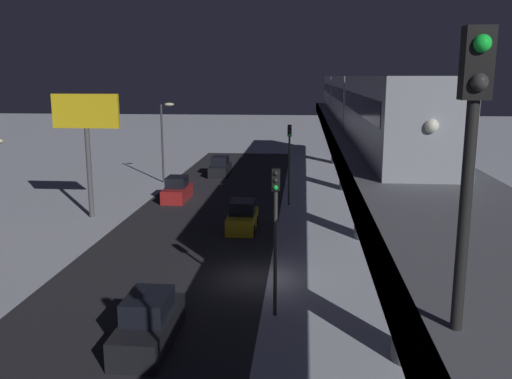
{
  "coord_description": "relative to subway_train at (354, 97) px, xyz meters",
  "views": [
    {
      "loc": [
        -2.41,
        26.36,
        10.11
      ],
      "look_at": [
        1.28,
        -15.87,
        1.33
      ],
      "focal_mm": 38.48,
      "sensor_mm": 36.0,
      "label": 1
    }
  ],
  "objects": [
    {
      "name": "sedan_yellow",
      "position": [
        8.0,
        9.86,
        -7.71
      ],
      "size": [
        1.91,
        4.16,
        1.97
      ],
      "rotation": [
        0.0,
        0.0,
        3.14
      ],
      "color": "gold",
      "rests_on": "ground_plane"
    },
    {
      "name": "commercial_billboard",
      "position": [
        19.34,
        7.57,
        -1.66
      ],
      "size": [
        4.8,
        0.36,
        8.9
      ],
      "color": "#4C4C51",
      "rests_on": "ground_plane"
    },
    {
      "name": "sedan_red",
      "position": [
        14.4,
        1.45,
        -7.7
      ],
      "size": [
        1.8,
        4.3,
        1.97
      ],
      "color": "#A51E1E",
      "rests_on": "ground_plane"
    },
    {
      "name": "rail_signal",
      "position": [
        1.87,
        38.11,
        0.95
      ],
      "size": [
        0.36,
        0.41,
        4.0
      ],
      "color": "black",
      "rests_on": "elevated_railway"
    },
    {
      "name": "street_lamp_far",
      "position": [
        17.27,
        -6.09,
        -3.68
      ],
      "size": [
        1.35,
        0.44,
        7.65
      ],
      "color": "#38383D",
      "rests_on": "ground_plane"
    },
    {
      "name": "avenue_asphalt",
      "position": [
        11.2,
        18.91,
        -8.49
      ],
      "size": [
        11.0,
        91.9,
        0.01
      ],
      "primitive_type": "cube",
      "color": "#28282D",
      "rests_on": "ground_plane"
    },
    {
      "name": "traffic_light_mid",
      "position": [
        5.1,
        2.5,
        -4.3
      ],
      "size": [
        0.32,
        0.44,
        6.4
      ],
      "color": "#2D2D2D",
      "rests_on": "ground_plane"
    },
    {
      "name": "subway_train",
      "position": [
        0.0,
        0.0,
        0.0
      ],
      "size": [
        2.94,
        55.47,
        3.4
      ],
      "color": "#999EA8",
      "rests_on": "elevated_railway"
    },
    {
      "name": "sedan_black_2",
      "position": [
        9.8,
        26.15,
        -7.7
      ],
      "size": [
        1.8,
        4.78,
        1.97
      ],
      "rotation": [
        0.0,
        0.0,
        3.14
      ],
      "color": "black",
      "rests_on": "ground_plane"
    },
    {
      "name": "sedan_black",
      "position": [
        12.6,
        -10.42,
        -7.7
      ],
      "size": [
        1.8,
        4.71,
        1.97
      ],
      "color": "black",
      "rests_on": "ground_plane"
    },
    {
      "name": "traffic_light_near",
      "position": [
        5.1,
        23.22,
        -4.3
      ],
      "size": [
        0.32,
        0.44,
        6.4
      ],
      "color": "#2D2D2D",
      "rests_on": "ground_plane"
    },
    {
      "name": "elevated_railway",
      "position": [
        0.09,
        18.91,
        -2.69
      ],
      "size": [
        5.0,
        91.9,
        6.71
      ],
      "color": "slate",
      "rests_on": "ground_plane"
    },
    {
      "name": "ground_plane",
      "position": [
        6.4,
        18.91,
        -8.49
      ],
      "size": [
        240.0,
        240.0,
        0.0
      ],
      "primitive_type": "plane",
      "color": "silver"
    }
  ]
}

